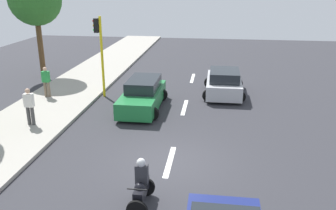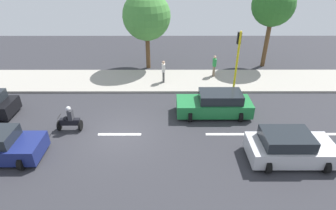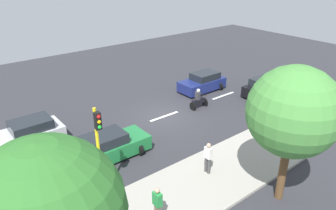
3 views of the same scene
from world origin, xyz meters
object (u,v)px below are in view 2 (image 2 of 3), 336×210
(car_green, at_px, (215,104))
(pedestrian_near_signal, at_px, (163,71))
(motorcycle, at_px, (70,120))
(pedestrian_by_tree, at_px, (214,65))
(traffic_light_corner, at_px, (238,55))
(street_tree_north, at_px, (273,5))
(street_tree_south, at_px, (147,16))
(car_silver, at_px, (289,147))

(car_green, bearing_deg, pedestrian_near_signal, 35.87)
(motorcycle, distance_m, pedestrian_near_signal, 8.05)
(pedestrian_by_tree, bearing_deg, traffic_light_corner, -161.94)
(motorcycle, distance_m, street_tree_north, 17.61)
(motorcycle, relative_size, pedestrian_near_signal, 0.91)
(pedestrian_near_signal, bearing_deg, street_tree_north, -67.10)
(pedestrian_by_tree, distance_m, traffic_light_corner, 3.56)
(pedestrian_near_signal, distance_m, street_tree_north, 10.31)
(pedestrian_by_tree, xyz_separation_m, street_tree_south, (2.14, 5.35, 3.30))
(car_green, relative_size, street_tree_south, 0.72)
(car_silver, distance_m, street_tree_south, 14.54)
(street_tree_north, bearing_deg, car_green, 145.94)
(car_silver, relative_size, pedestrian_near_signal, 2.39)
(street_tree_south, bearing_deg, motorcycle, 157.86)
(pedestrian_near_signal, relative_size, street_tree_south, 0.27)
(car_green, height_order, street_tree_north, street_tree_north)
(pedestrian_by_tree, height_order, street_tree_north, street_tree_north)
(car_silver, relative_size, street_tree_north, 0.59)
(car_green, distance_m, street_tree_north, 10.78)
(motorcycle, bearing_deg, street_tree_south, -22.14)
(car_green, relative_size, street_tree_north, 0.66)
(pedestrian_by_tree, bearing_deg, street_tree_north, -61.66)
(car_green, bearing_deg, street_tree_north, -34.06)
(car_green, xyz_separation_m, traffic_light_corner, (2.71, -1.70, 2.22))
(car_silver, bearing_deg, pedestrian_near_signal, 35.41)
(car_silver, distance_m, pedestrian_near_signal, 10.60)
(pedestrian_near_signal, height_order, traffic_light_corner, traffic_light_corner)
(street_tree_south, height_order, street_tree_north, street_tree_north)
(car_green, relative_size, motorcycle, 2.96)
(car_silver, relative_size, car_green, 0.89)
(pedestrian_near_signal, height_order, pedestrian_by_tree, same)
(car_silver, xyz_separation_m, pedestrian_near_signal, (8.63, 6.14, 0.35))
(pedestrian_by_tree, bearing_deg, motorcycle, 128.37)
(car_silver, xyz_separation_m, street_tree_north, (12.32, -2.59, 4.42))
(pedestrian_by_tree, bearing_deg, car_silver, -167.58)
(motorcycle, bearing_deg, pedestrian_by_tree, -51.63)
(car_silver, height_order, street_tree_north, street_tree_north)
(street_tree_south, bearing_deg, street_tree_north, -87.66)
(car_silver, distance_m, car_green, 5.10)
(car_green, xyz_separation_m, pedestrian_near_signal, (4.46, 3.22, 0.35))
(pedestrian_near_signal, distance_m, pedestrian_by_tree, 4.14)
(pedestrian_near_signal, bearing_deg, pedestrian_by_tree, -74.17)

